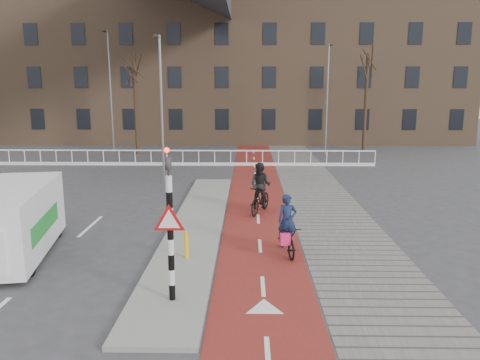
{
  "coord_description": "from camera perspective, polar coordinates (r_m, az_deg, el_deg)",
  "views": [
    {
      "loc": [
        1.13,
        -11.9,
        4.91
      ],
      "look_at": [
        0.82,
        5.0,
        1.5
      ],
      "focal_mm": 35.0,
      "sensor_mm": 36.0,
      "label": 1
    }
  ],
  "objects": [
    {
      "name": "townhouse_row",
      "position": [
        44.19,
        -4.45,
        15.13
      ],
      "size": [
        46.0,
        10.0,
        15.9
      ],
      "color": "#7F6047",
      "rests_on": "ground"
    },
    {
      "name": "curb_island",
      "position": [
        16.73,
        -5.29,
        -5.5
      ],
      "size": [
        1.8,
        16.0,
        0.12
      ],
      "primitive_type": "cube",
      "color": "gray",
      "rests_on": "ground"
    },
    {
      "name": "traffic_signal",
      "position": [
        10.45,
        -8.55,
        -4.95
      ],
      "size": [
        0.8,
        0.8,
        3.68
      ],
      "color": "black",
      "rests_on": "curb_island"
    },
    {
      "name": "bike_lane",
      "position": [
        22.45,
        1.99,
        -1.23
      ],
      "size": [
        2.5,
        60.0,
        0.01
      ],
      "primitive_type": "cube",
      "color": "maroon",
      "rests_on": "ground"
    },
    {
      "name": "streetlight_near",
      "position": [
        23.94,
        -9.51,
        8.26
      ],
      "size": [
        0.12,
        0.12,
        7.33
      ],
      "primitive_type": "cylinder",
      "color": "slate",
      "rests_on": "ground"
    },
    {
      "name": "streetlight_left",
      "position": [
        36.32,
        -15.46,
        10.2
      ],
      "size": [
        0.12,
        0.12,
        8.81
      ],
      "primitive_type": "cylinder",
      "color": "slate",
      "rests_on": "ground"
    },
    {
      "name": "sidewalk",
      "position": [
        22.67,
        9.08,
        -1.24
      ],
      "size": [
        3.0,
        60.0,
        0.01
      ],
      "primitive_type": "cube",
      "color": "slate",
      "rests_on": "ground"
    },
    {
      "name": "tree_right",
      "position": [
        37.31,
        15.07,
        9.08
      ],
      "size": [
        0.26,
        0.26,
        7.31
      ],
      "primitive_type": "cylinder",
      "color": "black",
      "rests_on": "ground"
    },
    {
      "name": "cyclist_near",
      "position": [
        13.98,
        5.74,
        -6.58
      ],
      "size": [
        0.88,
        1.77,
        1.79
      ],
      "rotation": [
        0.0,
        0.0,
        0.18
      ],
      "color": "black",
      "rests_on": "bike_lane"
    },
    {
      "name": "streetlight_right",
      "position": [
        33.92,
        10.56,
        9.46
      ],
      "size": [
        0.12,
        0.12,
        7.75
      ],
      "primitive_type": "cylinder",
      "color": "slate",
      "rests_on": "ground"
    },
    {
      "name": "tree_mid",
      "position": [
        34.96,
        -12.58,
        8.99
      ],
      "size": [
        0.28,
        0.28,
        7.2
      ],
      "primitive_type": "cylinder",
      "color": "black",
      "rests_on": "ground"
    },
    {
      "name": "ground",
      "position": [
        12.93,
        -4.11,
        -10.95
      ],
      "size": [
        120.0,
        120.0,
        0.0
      ],
      "primitive_type": "plane",
      "color": "#38383A",
      "rests_on": "ground"
    },
    {
      "name": "van",
      "position": [
        15.1,
        -26.06,
        -4.45
      ],
      "size": [
        2.74,
        5.07,
        2.06
      ],
      "rotation": [
        0.0,
        0.0,
        0.18
      ],
      "color": "white",
      "rests_on": "ground"
    },
    {
      "name": "railing",
      "position": [
        29.9,
        -10.78,
        2.34
      ],
      "size": [
        28.0,
        0.1,
        0.99
      ],
      "color": "silver",
      "rests_on": "ground"
    },
    {
      "name": "bollard",
      "position": [
        13.4,
        -6.56,
        -7.85
      ],
      "size": [
        0.12,
        0.12,
        0.78
      ],
      "primitive_type": "cylinder",
      "color": "yellow",
      "rests_on": "curb_island"
    },
    {
      "name": "cyclist_far",
      "position": [
        18.22,
        2.5,
        -1.53
      ],
      "size": [
        1.19,
        1.92,
        1.99
      ],
      "rotation": [
        0.0,
        0.0,
        -0.39
      ],
      "color": "black",
      "rests_on": "bike_lane"
    }
  ]
}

